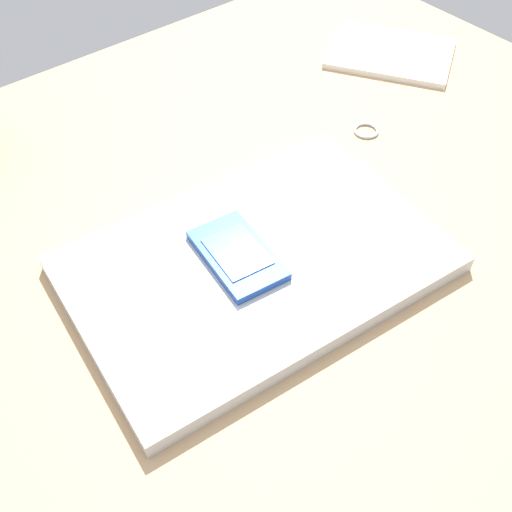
# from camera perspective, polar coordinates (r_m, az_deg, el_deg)

# --- Properties ---
(desk_surface) EXTENTS (1.20, 0.80, 0.03)m
(desk_surface) POSITION_cam_1_polar(r_m,az_deg,el_deg) (0.63, -6.31, -0.89)
(desk_surface) COLOR tan
(desk_surface) RESTS_ON ground
(laptop_closed) EXTENTS (0.37, 0.27, 0.02)m
(laptop_closed) POSITION_cam_1_polar(r_m,az_deg,el_deg) (0.59, 0.00, -0.71)
(laptop_closed) COLOR #B7BABC
(laptop_closed) RESTS_ON desk_surface
(cell_phone_on_laptop) EXTENTS (0.07, 0.11, 0.01)m
(cell_phone_on_laptop) POSITION_cam_1_polar(r_m,az_deg,el_deg) (0.58, -1.75, 0.12)
(cell_phone_on_laptop) COLOR #1E479E
(cell_phone_on_laptop) RESTS_ON laptop_closed
(key_ring) EXTENTS (0.03, 0.03, 0.00)m
(key_ring) POSITION_cam_1_polar(r_m,az_deg,el_deg) (0.77, 10.16, 11.35)
(key_ring) COLOR silver
(key_ring) RESTS_ON desk_surface
(notepad) EXTENTS (0.19, 0.21, 0.01)m
(notepad) POSITION_cam_1_polar(r_m,az_deg,el_deg) (0.93, 12.36, 17.86)
(notepad) COLOR white
(notepad) RESTS_ON desk_surface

